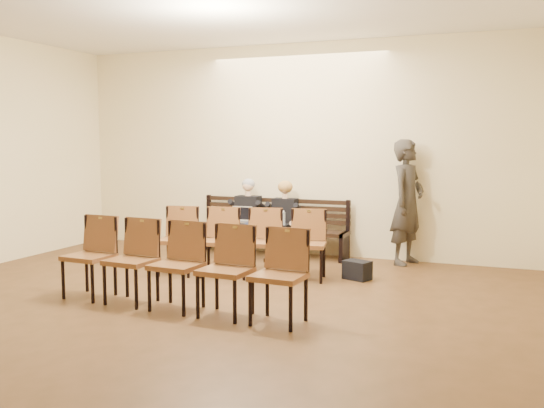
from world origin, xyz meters
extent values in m
plane|color=brown|center=(0.00, 0.00, 0.00)|extent=(10.00, 10.00, 0.00)
cube|color=#F9E5B2|center=(0.00, 5.00, 1.75)|extent=(8.00, 0.02, 3.50)
cube|color=black|center=(-0.33, 4.65, 0.23)|extent=(2.60, 0.90, 0.45)
cube|color=silver|center=(-0.78, 4.31, 0.58)|extent=(0.36, 0.29, 0.26)
cylinder|color=silver|center=(0.02, 4.29, 0.57)|extent=(0.08, 0.08, 0.24)
cube|color=black|center=(1.43, 3.44, 0.13)|extent=(0.41, 0.35, 0.26)
imported|color=#322E29|center=(1.88, 4.75, 1.11)|extent=(0.75, 0.93, 2.21)
cube|color=brown|center=(-0.12, 2.99, 0.48)|extent=(2.41, 0.97, 0.97)
cube|color=brown|center=(-0.12, 1.23, 0.50)|extent=(3.08, 0.72, 0.99)
camera|label=1|loc=(3.35, -4.60, 1.90)|focal=40.00mm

